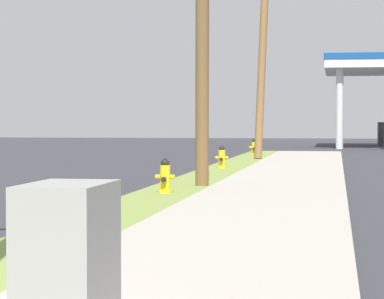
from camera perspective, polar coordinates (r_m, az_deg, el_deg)
The scene contains 6 objects.
fire_hydrant_second at distance 19.09m, azimuth -1.74°, elevation -1.83°, with size 0.42×0.38×0.74m.
fire_hydrant_third at distance 29.11m, azimuth 1.93°, elevation -0.57°, with size 0.42×0.37×0.74m.
fire_hydrant_fourth at distance 40.58m, azimuth 4.02°, elevation 0.11°, with size 0.42×0.38×0.74m.
utility_pole_midground at distance 21.07m, azimuth 0.67°, elevation 9.10°, with size 0.50×1.63×8.26m.
utility_pole_background at distance 36.98m, azimuth 4.58°, elevation 6.84°, with size 0.82×1.68×9.39m.
utility_cabinet at distance 5.25m, azimuth -8.01°, elevation -9.11°, with size 0.51×0.82×1.19m.
Camera 1 is at (4.39, -6.00, 1.67)m, focal length 82.84 mm.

